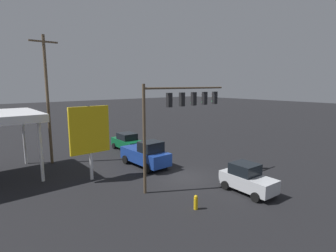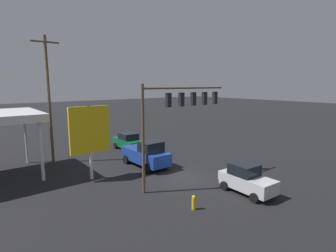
{
  "view_description": "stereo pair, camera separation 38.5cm",
  "coord_description": "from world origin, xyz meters",
  "px_view_note": "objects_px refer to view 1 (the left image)",
  "views": [
    {
      "loc": [
        13.69,
        14.65,
        7.35
      ],
      "look_at": [
        0.0,
        -2.0,
        3.89
      ],
      "focal_mm": 28.0,
      "sensor_mm": 36.0,
      "label": 1
    },
    {
      "loc": [
        13.39,
        14.89,
        7.35
      ],
      "look_at": [
        0.0,
        -2.0,
        3.89
      ],
      "focal_mm": 28.0,
      "sensor_mm": 36.0,
      "label": 2
    }
  ],
  "objects_px": {
    "utility_pole": "(48,98)",
    "hatchback_crossing": "(247,179)",
    "fire_hydrant": "(196,202)",
    "price_sign": "(90,131)",
    "pickup_parked": "(146,154)",
    "traffic_signal_assembly": "(181,107)",
    "sedan_waiting": "(127,142)"
  },
  "relations": [
    {
      "from": "hatchback_crossing",
      "to": "fire_hydrant",
      "type": "distance_m",
      "value": 4.58
    },
    {
      "from": "traffic_signal_assembly",
      "to": "fire_hydrant",
      "type": "relative_size",
      "value": 8.85
    },
    {
      "from": "price_sign",
      "to": "pickup_parked",
      "type": "xyz_separation_m",
      "value": [
        -5.15,
        -0.03,
        -2.7
      ]
    },
    {
      "from": "utility_pole",
      "to": "hatchback_crossing",
      "type": "relative_size",
      "value": 3.0
    },
    {
      "from": "fire_hydrant",
      "to": "utility_pole",
      "type": "bearing_deg",
      "value": -75.7
    },
    {
      "from": "traffic_signal_assembly",
      "to": "hatchback_crossing",
      "type": "relative_size",
      "value": 2.01
    },
    {
      "from": "sedan_waiting",
      "to": "utility_pole",
      "type": "bearing_deg",
      "value": -89.93
    },
    {
      "from": "fire_hydrant",
      "to": "pickup_parked",
      "type": "bearing_deg",
      "value": -105.61
    },
    {
      "from": "hatchback_crossing",
      "to": "fire_hydrant",
      "type": "height_order",
      "value": "hatchback_crossing"
    },
    {
      "from": "pickup_parked",
      "to": "fire_hydrant",
      "type": "bearing_deg",
      "value": -16.85
    },
    {
      "from": "price_sign",
      "to": "fire_hydrant",
      "type": "bearing_deg",
      "value": 107.51
    },
    {
      "from": "pickup_parked",
      "to": "hatchback_crossing",
      "type": "height_order",
      "value": "pickup_parked"
    },
    {
      "from": "sedan_waiting",
      "to": "fire_hydrant",
      "type": "bearing_deg",
      "value": -14.14
    },
    {
      "from": "sedan_waiting",
      "to": "hatchback_crossing",
      "type": "height_order",
      "value": "hatchback_crossing"
    },
    {
      "from": "pickup_parked",
      "to": "hatchback_crossing",
      "type": "relative_size",
      "value": 1.35
    },
    {
      "from": "traffic_signal_assembly",
      "to": "hatchback_crossing",
      "type": "xyz_separation_m",
      "value": [
        -2.29,
        4.32,
        -4.73
      ]
    },
    {
      "from": "price_sign",
      "to": "hatchback_crossing",
      "type": "bearing_deg",
      "value": 128.65
    },
    {
      "from": "hatchback_crossing",
      "to": "utility_pole",
      "type": "bearing_deg",
      "value": -148.71
    },
    {
      "from": "utility_pole",
      "to": "pickup_parked",
      "type": "xyz_separation_m",
      "value": [
        -6.27,
        6.44,
        -5.0
      ]
    },
    {
      "from": "traffic_signal_assembly",
      "to": "utility_pole",
      "type": "xyz_separation_m",
      "value": [
        6.1,
        -11.22,
        0.43
      ]
    },
    {
      "from": "price_sign",
      "to": "hatchback_crossing",
      "type": "distance_m",
      "value": 11.97
    },
    {
      "from": "traffic_signal_assembly",
      "to": "price_sign",
      "type": "xyz_separation_m",
      "value": [
        4.97,
        -4.76,
        -1.87
      ]
    },
    {
      "from": "pickup_parked",
      "to": "utility_pole",
      "type": "bearing_deg",
      "value": -137.0
    },
    {
      "from": "hatchback_crossing",
      "to": "fire_hydrant",
      "type": "xyz_separation_m",
      "value": [
        4.53,
        -0.44,
        -0.51
      ]
    },
    {
      "from": "utility_pole",
      "to": "hatchback_crossing",
      "type": "distance_m",
      "value": 18.4
    },
    {
      "from": "price_sign",
      "to": "traffic_signal_assembly",
      "type": "bearing_deg",
      "value": 136.26
    },
    {
      "from": "sedan_waiting",
      "to": "fire_hydrant",
      "type": "height_order",
      "value": "sedan_waiting"
    },
    {
      "from": "utility_pole",
      "to": "hatchback_crossing",
      "type": "height_order",
      "value": "utility_pole"
    },
    {
      "from": "price_sign",
      "to": "pickup_parked",
      "type": "height_order",
      "value": "price_sign"
    },
    {
      "from": "fire_hydrant",
      "to": "price_sign",
      "type": "bearing_deg",
      "value": -72.49
    },
    {
      "from": "traffic_signal_assembly",
      "to": "sedan_waiting",
      "type": "height_order",
      "value": "traffic_signal_assembly"
    },
    {
      "from": "utility_pole",
      "to": "hatchback_crossing",
      "type": "bearing_deg",
      "value": 118.35
    }
  ]
}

